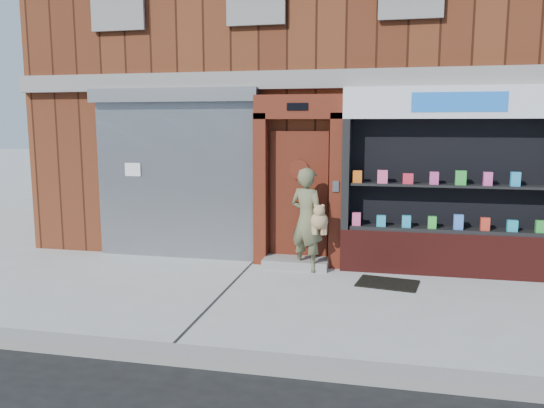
% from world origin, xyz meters
% --- Properties ---
extents(ground, '(80.00, 80.00, 0.00)m').
position_xyz_m(ground, '(0.00, 0.00, 0.00)').
color(ground, '#9E9E99').
rests_on(ground, ground).
extents(curb, '(60.00, 0.30, 0.12)m').
position_xyz_m(curb, '(0.00, -2.15, 0.06)').
color(curb, gray).
rests_on(curb, ground).
extents(building, '(12.00, 8.16, 8.00)m').
position_xyz_m(building, '(-0.00, 5.99, 4.00)').
color(building, '#542413').
rests_on(building, ground).
extents(shutter_bay, '(3.10, 0.30, 3.04)m').
position_xyz_m(shutter_bay, '(-3.00, 1.93, 1.72)').
color(shutter_bay, gray).
rests_on(shutter_bay, ground).
extents(red_door_bay, '(1.52, 0.58, 2.90)m').
position_xyz_m(red_door_bay, '(-0.75, 1.86, 1.46)').
color(red_door_bay, '#521A0E').
rests_on(red_door_bay, ground).
extents(pharmacy_bay, '(3.50, 0.41, 3.00)m').
position_xyz_m(pharmacy_bay, '(1.75, 1.81, 1.37)').
color(pharmacy_bay, '#4F1612').
rests_on(pharmacy_bay, ground).
extents(woman, '(0.75, 0.65, 1.72)m').
position_xyz_m(woman, '(-0.53, 1.54, 0.86)').
color(woman, '#626341').
rests_on(woman, ground).
extents(doormat, '(0.98, 0.76, 0.02)m').
position_xyz_m(doormat, '(0.78, 1.02, 0.01)').
color(doormat, black).
rests_on(doormat, ground).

